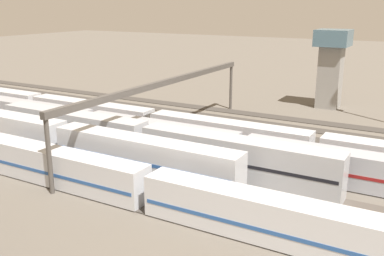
{
  "coord_description": "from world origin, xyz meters",
  "views": [
    {
      "loc": [
        -33.66,
        51.85,
        19.12
      ],
      "look_at": [
        -4.6,
        0.77,
        2.5
      ],
      "focal_mm": 41.27,
      "sensor_mm": 36.0,
      "label": 1
    }
  ],
  "objects_px": {
    "train_on_track_8": "(244,211)",
    "signal_gantry": "(166,86)",
    "control_tower": "(331,63)",
    "train_on_track_4": "(141,121)",
    "train_on_track_6": "(146,143)",
    "train_on_track_5": "(158,136)"
  },
  "relations": [
    {
      "from": "train_on_track_4",
      "to": "train_on_track_6",
      "type": "bearing_deg",
      "value": 128.77
    },
    {
      "from": "signal_gantry",
      "to": "train_on_track_5",
      "type": "bearing_deg",
      "value": 110.8
    },
    {
      "from": "train_on_track_4",
      "to": "control_tower",
      "type": "relative_size",
      "value": 9.55
    },
    {
      "from": "train_on_track_4",
      "to": "signal_gantry",
      "type": "bearing_deg",
      "value": 180.0
    },
    {
      "from": "train_on_track_8",
      "to": "train_on_track_5",
      "type": "bearing_deg",
      "value": -38.57
    },
    {
      "from": "train_on_track_5",
      "to": "train_on_track_8",
      "type": "height_order",
      "value": "train_on_track_8"
    },
    {
      "from": "train_on_track_8",
      "to": "control_tower",
      "type": "distance_m",
      "value": 53.11
    },
    {
      "from": "train_on_track_5",
      "to": "control_tower",
      "type": "xyz_separation_m",
      "value": [
        -13.71,
        -37.48,
        6.46
      ]
    },
    {
      "from": "train_on_track_5",
      "to": "signal_gantry",
      "type": "bearing_deg",
      "value": -69.2
    },
    {
      "from": "train_on_track_6",
      "to": "train_on_track_4",
      "type": "relative_size",
      "value": 0.34
    },
    {
      "from": "train_on_track_4",
      "to": "train_on_track_8",
      "type": "distance_m",
      "value": 32.26
    },
    {
      "from": "train_on_track_5",
      "to": "train_on_track_6",
      "type": "bearing_deg",
      "value": 107.03
    },
    {
      "from": "train_on_track_4",
      "to": "signal_gantry",
      "type": "xyz_separation_m",
      "value": [
        -4.6,
        0.0,
        5.75
      ]
    },
    {
      "from": "control_tower",
      "to": "train_on_track_5",
      "type": "bearing_deg",
      "value": 69.9
    },
    {
      "from": "train_on_track_5",
      "to": "control_tower",
      "type": "distance_m",
      "value": 40.43
    },
    {
      "from": "signal_gantry",
      "to": "control_tower",
      "type": "xyz_separation_m",
      "value": [
        -15.61,
        -32.48,
        0.67
      ]
    },
    {
      "from": "train_on_track_4",
      "to": "control_tower",
      "type": "xyz_separation_m",
      "value": [
        -20.22,
        -32.48,
        6.42
      ]
    },
    {
      "from": "train_on_track_4",
      "to": "train_on_track_8",
      "type": "bearing_deg",
      "value": 141.68
    },
    {
      "from": "train_on_track_8",
      "to": "control_tower",
      "type": "xyz_separation_m",
      "value": [
        5.1,
        -52.48,
        6.38
      ]
    },
    {
      "from": "signal_gantry",
      "to": "control_tower",
      "type": "height_order",
      "value": "control_tower"
    },
    {
      "from": "train_on_track_6",
      "to": "signal_gantry",
      "type": "bearing_deg",
      "value": -71.06
    },
    {
      "from": "train_on_track_8",
      "to": "signal_gantry",
      "type": "relative_size",
      "value": 1.48
    }
  ]
}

